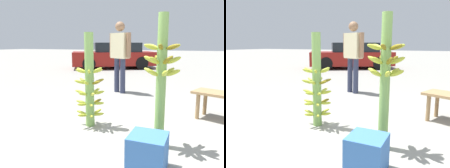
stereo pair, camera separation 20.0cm
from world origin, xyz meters
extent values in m
plane|color=gray|center=(0.00, 0.00, 0.00)|extent=(80.00, 80.00, 0.00)
cylinder|color=#7AA851|center=(-0.54, 0.50, 0.67)|extent=(0.13, 0.13, 1.34)
ellipsoid|color=#ADB733|center=(-0.48, 0.37, 0.82)|extent=(0.11, 0.17, 0.09)
ellipsoid|color=#ADB733|center=(-0.41, 0.49, 0.82)|extent=(0.17, 0.05, 0.09)
ellipsoid|color=#ADB733|center=(-0.47, 0.61, 0.82)|extent=(0.12, 0.16, 0.09)
ellipsoid|color=#ADB733|center=(-0.60, 0.62, 0.82)|extent=(0.11, 0.17, 0.09)
ellipsoid|color=#ADB733|center=(-0.68, 0.50, 0.82)|extent=(0.17, 0.05, 0.09)
ellipsoid|color=#ADB733|center=(-0.61, 0.38, 0.82)|extent=(0.12, 0.16, 0.09)
ellipsoid|color=#736414|center=(-0.44, 0.58, 0.66)|extent=(0.15, 0.14, 0.09)
ellipsoid|color=#ADB733|center=(-0.56, 0.63, 0.66)|extent=(0.07, 0.17, 0.09)
ellipsoid|color=#ADB733|center=(-0.67, 0.54, 0.66)|extent=(0.17, 0.10, 0.09)
ellipsoid|color=#ADB733|center=(-0.65, 0.41, 0.66)|extent=(0.15, 0.14, 0.09)
ellipsoid|color=#ADB733|center=(-0.52, 0.36, 0.66)|extent=(0.07, 0.17, 0.09)
ellipsoid|color=#736414|center=(-0.41, 0.45, 0.66)|extent=(0.17, 0.10, 0.09)
ellipsoid|color=#ADB733|center=(-0.50, 0.63, 0.50)|extent=(0.08, 0.17, 0.08)
ellipsoid|color=#ADB733|center=(-0.64, 0.59, 0.50)|extent=(0.15, 0.15, 0.08)
ellipsoid|color=#ADB733|center=(-0.67, 0.46, 0.50)|extent=(0.17, 0.08, 0.08)
ellipsoid|color=#ADB733|center=(-0.58, 0.36, 0.50)|extent=(0.08, 0.17, 0.08)
ellipsoid|color=#ADB733|center=(-0.45, 0.40, 0.50)|extent=(0.15, 0.15, 0.08)
ellipsoid|color=#ADB733|center=(-0.41, 0.53, 0.50)|extent=(0.17, 0.08, 0.08)
ellipsoid|color=#ADB733|center=(-0.68, 0.48, 0.35)|extent=(0.17, 0.06, 0.07)
ellipsoid|color=#ADB733|center=(-0.60, 0.37, 0.35)|extent=(0.11, 0.17, 0.07)
ellipsoid|color=#ADB733|center=(-0.46, 0.38, 0.35)|extent=(0.13, 0.16, 0.07)
ellipsoid|color=#ADB733|center=(-0.40, 0.51, 0.35)|extent=(0.17, 0.06, 0.07)
ellipsoid|color=#736414|center=(-0.48, 0.62, 0.35)|extent=(0.11, 0.17, 0.07)
ellipsoid|color=#ADB733|center=(-0.62, 0.61, 0.35)|extent=(0.13, 0.16, 0.07)
ellipsoid|color=#ADB733|center=(-0.60, 0.37, 0.19)|extent=(0.11, 0.17, 0.08)
ellipsoid|color=#ADB733|center=(-0.46, 0.38, 0.19)|extent=(0.13, 0.16, 0.08)
ellipsoid|color=#ADB733|center=(-0.40, 0.51, 0.19)|extent=(0.17, 0.05, 0.08)
ellipsoid|color=#ADB733|center=(-0.48, 0.62, 0.19)|extent=(0.11, 0.17, 0.08)
ellipsoid|color=#736414|center=(-0.62, 0.61, 0.19)|extent=(0.13, 0.16, 0.08)
ellipsoid|color=#ADB733|center=(-0.68, 0.48, 0.19)|extent=(0.17, 0.05, 0.08)
cylinder|color=#7AA851|center=(0.51, 0.21, 0.76)|extent=(0.11, 0.11, 1.51)
ellipsoid|color=#ADB733|center=(0.62, 0.28, 1.15)|extent=(0.17, 0.13, 0.09)
ellipsoid|color=#ADB733|center=(0.51, 0.34, 1.15)|extent=(0.05, 0.17, 0.09)
ellipsoid|color=#ADB733|center=(0.40, 0.27, 1.15)|extent=(0.17, 0.12, 0.09)
ellipsoid|color=#ADB733|center=(0.40, 0.14, 1.15)|extent=(0.17, 0.13, 0.09)
ellipsoid|color=#736414|center=(0.52, 0.08, 1.15)|extent=(0.05, 0.17, 0.09)
ellipsoid|color=#736414|center=(0.63, 0.15, 1.15)|extent=(0.17, 0.12, 0.09)
ellipsoid|color=#ADB733|center=(0.64, 0.21, 1.01)|extent=(0.17, 0.05, 0.11)
ellipsoid|color=#736414|center=(0.57, 0.32, 1.01)|extent=(0.12, 0.17, 0.11)
ellipsoid|color=#736414|center=(0.45, 0.32, 1.01)|extent=(0.13, 0.17, 0.11)
ellipsoid|color=#ADB733|center=(0.39, 0.21, 1.01)|extent=(0.17, 0.05, 0.11)
ellipsoid|color=#ADB733|center=(0.45, 0.10, 1.01)|extent=(0.12, 0.17, 0.11)
ellipsoid|color=#736414|center=(0.58, 0.10, 1.01)|extent=(0.13, 0.17, 0.11)
ellipsoid|color=#ADB733|center=(0.56, 0.10, 0.88)|extent=(0.11, 0.17, 0.11)
ellipsoid|color=#ADB733|center=(0.64, 0.20, 0.88)|extent=(0.17, 0.06, 0.11)
ellipsoid|color=#ADB733|center=(0.59, 0.31, 0.88)|extent=(0.14, 0.17, 0.11)
ellipsoid|color=#ADB733|center=(0.46, 0.33, 0.88)|extent=(0.11, 0.17, 0.11)
ellipsoid|color=#ADB733|center=(0.39, 0.22, 0.88)|extent=(0.17, 0.06, 0.11)
ellipsoid|color=#ADB733|center=(0.44, 0.11, 0.88)|extent=(0.14, 0.17, 0.11)
cylinder|color=#2D334C|center=(-1.01, 2.81, 0.42)|extent=(0.17, 0.17, 0.84)
cylinder|color=#2D334C|center=(-0.82, 2.73, 0.42)|extent=(0.17, 0.17, 0.84)
cube|color=beige|center=(-0.92, 2.77, 1.14)|extent=(0.50, 0.38, 0.60)
cylinder|color=#936B4C|center=(-1.17, 2.89, 1.16)|extent=(0.14, 0.14, 0.57)
cylinder|color=#936B4C|center=(-0.66, 2.65, 1.16)|extent=(0.14, 0.14, 0.57)
sphere|color=#936B4C|center=(-0.92, 2.77, 1.59)|extent=(0.23, 0.23, 0.23)
cylinder|color=#99754C|center=(1.02, 1.68, 0.20)|extent=(0.06, 0.06, 0.41)
cylinder|color=#99754C|center=(0.91, 1.41, 0.20)|extent=(0.06, 0.06, 0.41)
cube|color=maroon|center=(-3.15, 7.91, 0.49)|extent=(4.34, 3.52, 0.64)
cube|color=black|center=(-3.01, 7.99, 1.03)|extent=(2.72, 2.52, 0.44)
cylinder|color=black|center=(-3.82, 6.59, 0.30)|extent=(0.62, 0.47, 0.60)
cylinder|color=black|center=(-4.62, 8.02, 0.30)|extent=(0.62, 0.47, 0.60)
cylinder|color=black|center=(-1.67, 7.81, 0.30)|extent=(0.62, 0.47, 0.60)
cylinder|color=black|center=(-2.48, 9.23, 0.30)|extent=(0.62, 0.47, 0.60)
cube|color=#386BB2|center=(0.50, -0.31, 0.17)|extent=(0.35, 0.35, 0.35)
camera|label=1|loc=(0.91, -2.22, 1.18)|focal=35.00mm
camera|label=2|loc=(1.09, -2.13, 1.18)|focal=35.00mm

